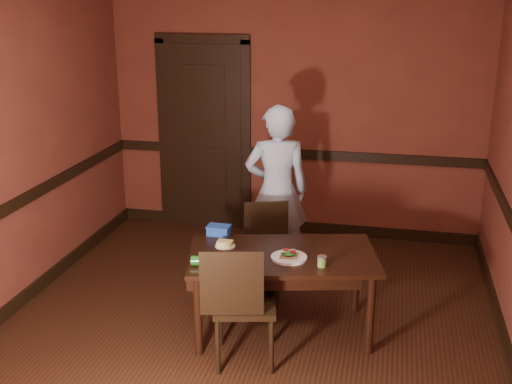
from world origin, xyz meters
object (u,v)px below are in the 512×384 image
at_px(chair_far, 255,253).
at_px(cheese_saucer, 225,244).
at_px(person, 277,191).
at_px(dining_table, 282,293).
at_px(food_tub, 219,230).
at_px(sandwich_plate, 289,256).
at_px(sauce_jar, 322,261).
at_px(chair_near, 245,302).

relative_size(chair_far, cheese_saucer, 5.30).
bearing_deg(person, cheese_saucer, 63.61).
xyz_separation_m(chair_far, person, (0.08, 0.57, 0.39)).
bearing_deg(chair_far, cheese_saucer, -125.41).
bearing_deg(dining_table, food_tub, 141.58).
distance_m(cheese_saucer, food_tub, 0.27).
distance_m(sandwich_plate, food_tub, 0.74).
distance_m(dining_table, cheese_saucer, 0.59).
height_order(chair_far, sauce_jar, chair_far).
bearing_deg(person, dining_table, 87.76).
height_order(sandwich_plate, sauce_jar, sauce_jar).
bearing_deg(sauce_jar, person, 114.22).
bearing_deg(sandwich_plate, chair_far, 122.55).
xyz_separation_m(chair_far, sauce_jar, (0.66, -0.72, 0.29)).
distance_m(dining_table, sauce_jar, 0.53).
relative_size(chair_near, sandwich_plate, 3.42).
height_order(chair_near, cheese_saucer, chair_near).
relative_size(dining_table, sauce_jar, 17.61).
bearing_deg(dining_table, sandwich_plate, -66.79).
relative_size(dining_table, food_tub, 7.50).
height_order(person, food_tub, person).
relative_size(person, food_tub, 8.51).
bearing_deg(food_tub, chair_near, -60.27).
xyz_separation_m(dining_table, chair_far, (-0.34, 0.54, 0.08)).
bearing_deg(cheese_saucer, sauce_jar, -15.02).
relative_size(person, sauce_jar, 19.99).
distance_m(person, cheese_saucer, 1.10).
height_order(dining_table, chair_near, chair_near).
height_order(chair_far, person, person).
distance_m(sauce_jar, cheese_saucer, 0.82).
xyz_separation_m(chair_far, food_tub, (-0.25, -0.27, 0.29)).
bearing_deg(food_tub, cheese_saucer, -62.34).
distance_m(chair_far, cheese_saucer, 0.59).
height_order(dining_table, sauce_jar, sauce_jar).
distance_m(chair_near, sandwich_plate, 0.50).
distance_m(chair_far, food_tub, 0.47).
bearing_deg(food_tub, chair_far, 48.59).
height_order(sandwich_plate, cheese_saucer, sandwich_plate).
relative_size(person, sandwich_plate, 5.93).
xyz_separation_m(chair_near, sauce_jar, (0.51, 0.28, 0.24)).
xyz_separation_m(sauce_jar, food_tub, (-0.91, 0.45, -0.00)).
bearing_deg(cheese_saucer, chair_far, 75.51).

